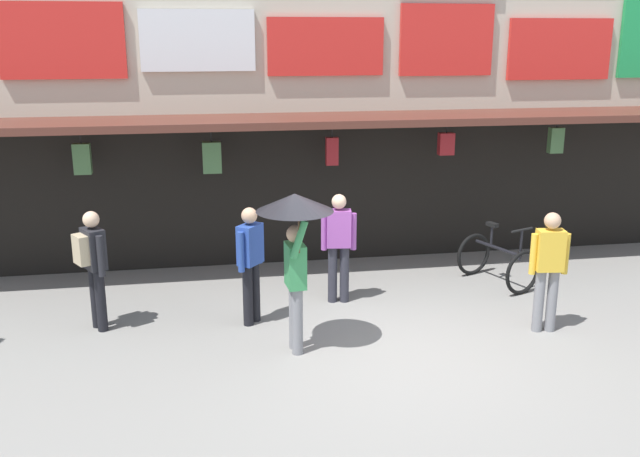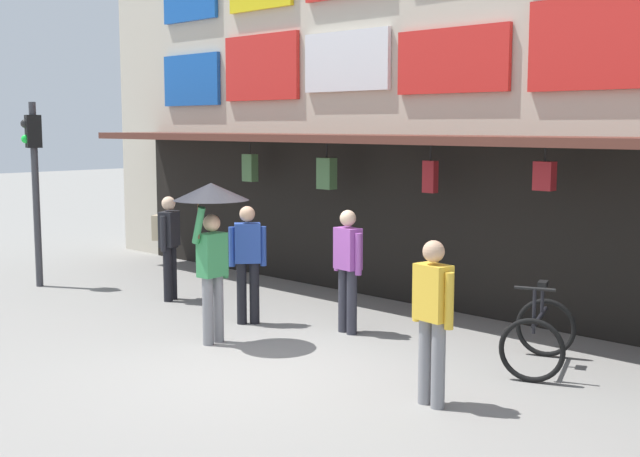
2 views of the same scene
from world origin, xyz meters
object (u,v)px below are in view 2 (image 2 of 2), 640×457
Objects in this scene: traffic_light_near at (34,164)px; pedestrian_in_purple at (168,240)px; bicycle_parked at (539,336)px; pedestrian_in_red at (433,313)px; pedestrian_in_yellow at (348,264)px; pedestrian_in_white at (248,258)px; pedestrian_with_umbrella at (212,217)px.

pedestrian_in_purple is at bearing 19.63° from traffic_light_near.
pedestrian_in_red reaches higher than bicycle_parked.
bicycle_parked is 2.77m from pedestrian_in_yellow.
pedestrian_in_white is (-4.06, -0.93, 0.55)m from bicycle_parked.
pedestrian_in_purple reaches higher than bicycle_parked.
bicycle_parked is 1.97m from pedestrian_in_red.
pedestrian_in_red is 1.00× the size of pedestrian_in_white.
pedestrian_in_yellow is 1.00× the size of pedestrian_in_purple.
pedestrian_in_white is at bearing -156.25° from pedestrian_in_yellow.
pedestrian_with_umbrella reaches higher than pedestrian_in_white.
pedestrian_in_white is (4.71, 0.79, -1.19)m from traffic_light_near.
pedestrian_with_umbrella is at bearing -118.47° from pedestrian_in_yellow.
pedestrian_in_red is at bearing 0.89° from pedestrian_with_umbrella.
pedestrian_in_yellow is 0.81× the size of pedestrian_with_umbrella.
pedestrian_in_red is at bearing -10.23° from pedestrian_in_purple.
pedestrian_in_red is (-0.13, -1.88, 0.55)m from bicycle_parked.
traffic_light_near is at bearing -167.12° from pedestrian_in_yellow.
pedestrian_in_yellow is at bearing 23.75° from pedestrian_in_white.
pedestrian_in_purple is (-6.18, -0.79, 0.59)m from bicycle_parked.
pedestrian_with_umbrella reaches higher than bicycle_parked.
pedestrian_in_red and pedestrian_in_yellow have the same top height.
pedestrian_in_red and pedestrian_in_purple have the same top height.
pedestrian_in_red is at bearing -93.87° from bicycle_parked.
bicycle_parked is at bearing 12.83° from pedestrian_in_white.
pedestrian_with_umbrella is (0.49, -1.01, 0.69)m from pedestrian_in_white.
pedestrian_in_white is 1.00× the size of pedestrian_in_purple.
pedestrian_with_umbrella is (-0.87, -1.61, 0.69)m from pedestrian_in_yellow.
pedestrian_in_yellow is at bearing 61.53° from pedestrian_with_umbrella.
pedestrian_in_white is 1.49m from pedestrian_in_yellow.
pedestrian_with_umbrella is at bearing -151.55° from bicycle_parked.
traffic_light_near is 1.90× the size of pedestrian_in_yellow.
pedestrian_in_white reaches higher than bicycle_parked.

